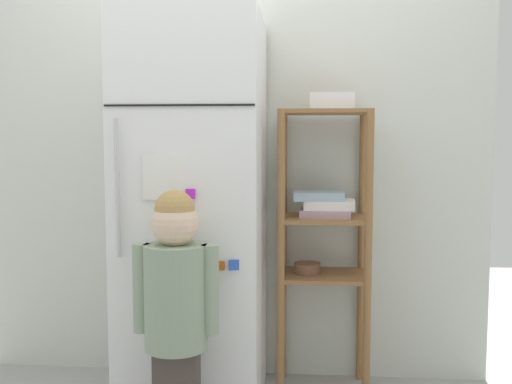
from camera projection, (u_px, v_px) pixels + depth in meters
The scene contains 5 objects.
kitchen_wall_back at pixel (234, 155), 2.93m from camera, with size 2.54×0.03×2.25m, color silver.
refrigerator at pixel (194, 213), 2.62m from camera, with size 0.61×0.65×1.75m.
child_standing at pixel (176, 296), 2.19m from camera, with size 0.33×0.24×1.02m.
pantry_shelf_unit at pixel (323, 224), 2.73m from camera, with size 0.42×0.33×1.34m.
fruit_bin at pixel (331, 102), 2.67m from camera, with size 0.20×0.15×0.08m.
Camera 1 is at (0.35, -2.55, 1.20)m, focal length 40.81 mm.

